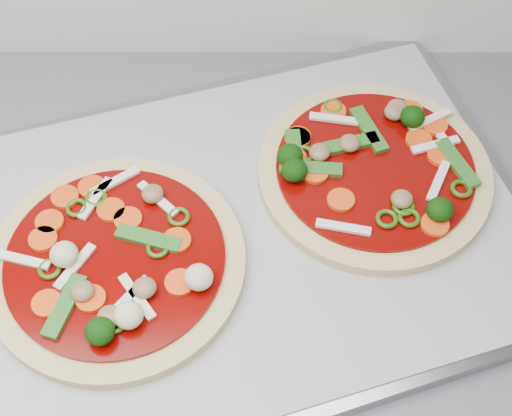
{
  "coord_description": "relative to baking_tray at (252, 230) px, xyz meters",
  "views": [
    {
      "loc": [
        0.31,
        1.0,
        1.45
      ],
      "look_at": [
        0.31,
        1.37,
        0.93
      ],
      "focal_mm": 50.0,
      "sensor_mm": 36.0,
      "label": 1
    }
  ],
  "objects": [
    {
      "name": "baking_tray",
      "position": [
        0.0,
        0.0,
        0.0
      ],
      "size": [
        0.59,
        0.51,
        0.02
      ],
      "primitive_type": "cube",
      "rotation": [
        0.0,
        0.0,
        0.32
      ],
      "color": "gray",
      "rests_on": "countertop"
    },
    {
      "name": "parchment",
      "position": [
        0.0,
        0.0,
        0.01
      ],
      "size": [
        0.56,
        0.48,
        0.0
      ],
      "primitive_type": "cube",
      "rotation": [
        0.0,
        0.0,
        0.31
      ],
      "color": "#A3A3A9",
      "rests_on": "baking_tray"
    },
    {
      "name": "pizza_left",
      "position": [
        -0.12,
        -0.05,
        0.02
      ],
      "size": [
        0.27,
        0.27,
        0.04
      ],
      "rotation": [
        0.0,
        0.0,
        0.22
      ],
      "color": "#DABE7F",
      "rests_on": "parchment"
    },
    {
      "name": "pizza_right",
      "position": [
        0.11,
        0.06,
        0.02
      ],
      "size": [
        0.31,
        0.31,
        0.04
      ],
      "rotation": [
        0.0,
        0.0,
        0.73
      ],
      "color": "#DABE7F",
      "rests_on": "parchment"
    }
  ]
}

